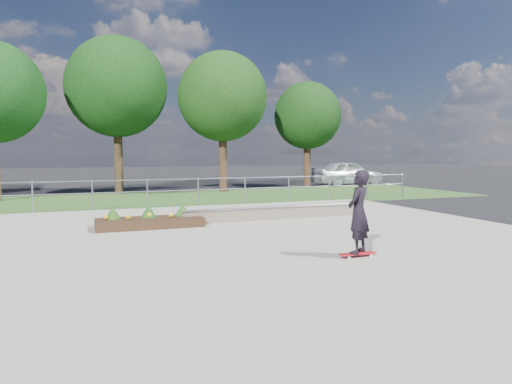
{
  "coord_description": "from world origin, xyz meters",
  "views": [
    {
      "loc": [
        -4.31,
        -10.35,
        2.21
      ],
      "look_at": [
        0.2,
        1.5,
        1.1
      ],
      "focal_mm": 32.0,
      "sensor_mm": 36.0,
      "label": 1
    }
  ],
  "objects_px": {
    "grind_ledge": "(274,213)",
    "planter_bed": "(150,220)",
    "parked_car": "(347,173)",
    "skateboarder": "(359,212)"
  },
  "relations": [
    {
      "from": "grind_ledge",
      "to": "planter_bed",
      "type": "height_order",
      "value": "planter_bed"
    },
    {
      "from": "grind_ledge",
      "to": "parked_car",
      "type": "relative_size",
      "value": 1.24
    },
    {
      "from": "planter_bed",
      "to": "parked_car",
      "type": "xyz_separation_m",
      "value": [
        14.75,
        12.92,
        0.58
      ]
    },
    {
      "from": "grind_ledge",
      "to": "planter_bed",
      "type": "bearing_deg",
      "value": -178.36
    },
    {
      "from": "grind_ledge",
      "to": "parked_car",
      "type": "xyz_separation_m",
      "value": [
        10.79,
        12.81,
        0.56
      ]
    },
    {
      "from": "skateboarder",
      "to": "parked_car",
      "type": "distance_m",
      "value": 21.54
    },
    {
      "from": "grind_ledge",
      "to": "skateboarder",
      "type": "relative_size",
      "value": 3.36
    },
    {
      "from": "grind_ledge",
      "to": "skateboarder",
      "type": "distance_m",
      "value": 5.61
    },
    {
      "from": "parked_car",
      "to": "skateboarder",
      "type": "bearing_deg",
      "value": 147.42
    },
    {
      "from": "grind_ledge",
      "to": "skateboarder",
      "type": "bearing_deg",
      "value": -95.06
    }
  ]
}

